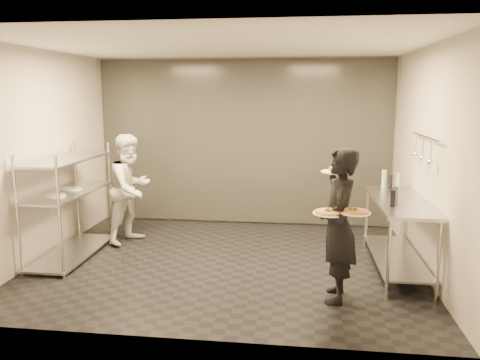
# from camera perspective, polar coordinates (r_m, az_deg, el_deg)

# --- Properties ---
(room_shell) EXTENTS (5.00, 4.00, 2.80)m
(room_shell) POSITION_cam_1_polar(r_m,az_deg,el_deg) (7.13, -0.33, 3.96)
(room_shell) COLOR black
(room_shell) RESTS_ON ground
(pass_rack) EXTENTS (0.60, 1.60, 1.50)m
(pass_rack) POSITION_cam_1_polar(r_m,az_deg,el_deg) (6.76, -20.11, -2.48)
(pass_rack) COLOR silver
(pass_rack) RESTS_ON ground
(prep_counter) EXTENTS (0.60, 1.80, 0.92)m
(prep_counter) POSITION_cam_1_polar(r_m,az_deg,el_deg) (6.19, 18.70, -4.93)
(prep_counter) COLOR silver
(prep_counter) RESTS_ON ground
(utensil_rail) EXTENTS (0.07, 1.20, 0.31)m
(utensil_rail) POSITION_cam_1_polar(r_m,az_deg,el_deg) (6.07, 21.49, 3.48)
(utensil_rail) COLOR silver
(utensil_rail) RESTS_ON room_shell
(waiter) EXTENTS (0.43, 0.63, 1.66)m
(waiter) POSITION_cam_1_polar(r_m,az_deg,el_deg) (5.10, 11.91, -5.45)
(waiter) COLOR black
(waiter) RESTS_ON ground
(chef) EXTENTS (0.86, 0.96, 1.63)m
(chef) POSITION_cam_1_polar(r_m,az_deg,el_deg) (7.16, -13.19, -1.03)
(chef) COLOR silver
(chef) RESTS_ON ground
(pizza_plate_near) EXTENTS (0.32, 0.32, 0.05)m
(pizza_plate_near) POSITION_cam_1_polar(r_m,az_deg,el_deg) (4.81, 10.77, -3.89)
(pizza_plate_near) COLOR white
(pizza_plate_near) RESTS_ON waiter
(pizza_plate_far) EXTENTS (0.30, 0.30, 0.05)m
(pizza_plate_far) POSITION_cam_1_polar(r_m,az_deg,el_deg) (4.81, 13.89, -3.77)
(pizza_plate_far) COLOR white
(pizza_plate_far) RESTS_ON waiter
(salad_plate) EXTENTS (0.31, 0.31, 0.07)m
(salad_plate) POSITION_cam_1_polar(r_m,az_deg,el_deg) (5.24, 11.51, 1.16)
(salad_plate) COLOR white
(salad_plate) RESTS_ON waiter
(pos_monitor) EXTENTS (0.13, 0.27, 0.19)m
(pos_monitor) POSITION_cam_1_polar(r_m,az_deg,el_deg) (5.81, 18.30, -1.92)
(pos_monitor) COLOR black
(pos_monitor) RESTS_ON prep_counter
(bottle_green) EXTENTS (0.07, 0.07, 0.24)m
(bottle_green) POSITION_cam_1_polar(r_m,az_deg,el_deg) (6.86, 17.17, 0.19)
(bottle_green) COLOR #94A193
(bottle_green) RESTS_ON prep_counter
(bottle_clear) EXTENTS (0.06, 0.06, 0.20)m
(bottle_clear) POSITION_cam_1_polar(r_m,az_deg,el_deg) (6.90, 18.77, 0.00)
(bottle_clear) COLOR #94A193
(bottle_clear) RESTS_ON prep_counter
(bottle_dark) EXTENTS (0.05, 0.05, 0.19)m
(bottle_dark) POSITION_cam_1_polar(r_m,az_deg,el_deg) (6.74, 17.86, -0.24)
(bottle_dark) COLOR black
(bottle_dark) RESTS_ON prep_counter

